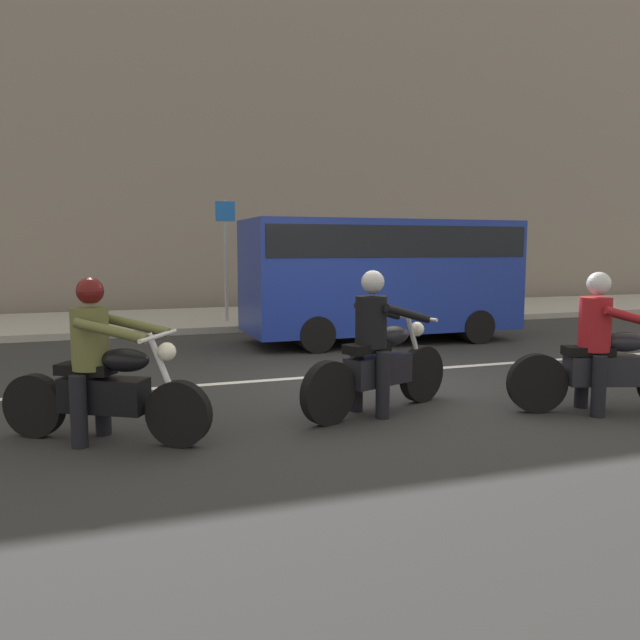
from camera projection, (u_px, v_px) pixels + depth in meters
name	position (u px, v px, depth m)	size (l,w,h in m)	color
ground_plane	(382.00, 387.00, 8.13)	(80.00, 80.00, 0.00)	#282828
sidewalk_slab	(247.00, 317.00, 15.62)	(40.00, 4.40, 0.14)	#99968E
building_facade	(219.00, 119.00, 18.18)	(40.00, 1.40, 11.05)	slate
lane_marking_stripe	(303.00, 378.00, 8.71)	(18.00, 0.14, 0.01)	silver
motorcycle_with_rider_black_leather	(378.00, 355.00, 6.82)	(2.03, 1.00, 1.57)	black
motorcycle_with_rider_crimson	(603.00, 356.00, 6.85)	(2.06, 0.88, 1.55)	black
motorcycle_with_rider_olive	(102.00, 375.00, 5.79)	(1.85, 1.19, 1.54)	black
parked_van_cobalt_blue	(381.00, 272.00, 11.99)	(5.18, 1.96, 2.31)	navy
street_sign_post	(226.00, 249.00, 14.06)	(0.44, 0.08, 2.72)	gray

